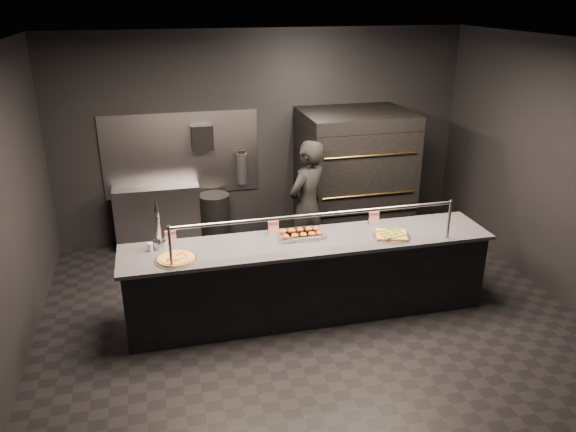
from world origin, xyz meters
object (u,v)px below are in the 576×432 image
at_px(towel_dispenser, 202,137).
at_px(beer_tap, 159,234).
at_px(prep_shelf, 158,216).
at_px(trash_bin, 215,219).
at_px(round_pizza, 176,259).
at_px(slider_tray_a, 297,234).
at_px(worker, 307,206).
at_px(pizza_oven, 354,177).
at_px(square_pizza, 391,235).
at_px(slider_tray_b, 306,233).
at_px(service_counter, 309,277).
at_px(fire_extinguisher, 242,168).

distance_m(towel_dispenser, beer_tap, 2.35).
distance_m(prep_shelf, trash_bin, 0.81).
relative_size(round_pizza, slider_tray_a, 0.89).
distance_m(prep_shelf, worker, 2.27).
height_order(prep_shelf, beer_tap, beer_tap).
bearing_deg(beer_tap, pizza_oven, 31.28).
bearing_deg(prep_shelf, pizza_oven, -8.54).
bearing_deg(square_pizza, slider_tray_b, 163.79).
xyz_separation_m(service_counter, slider_tray_a, (-0.10, 0.14, 0.48)).
distance_m(pizza_oven, beer_tap, 3.28).
bearing_deg(slider_tray_b, round_pizza, -168.46).
bearing_deg(round_pizza, prep_shelf, 93.48).
height_order(service_counter, slider_tray_b, service_counter).
distance_m(service_counter, round_pizza, 1.53).
distance_m(towel_dispenser, slider_tray_b, 2.49).
bearing_deg(square_pizza, prep_shelf, 135.87).
bearing_deg(slider_tray_a, fire_extinguisher, 96.30).
bearing_deg(towel_dispenser, square_pizza, -54.12).
bearing_deg(slider_tray_a, pizza_oven, 53.55).
height_order(fire_extinguisher, worker, worker).
relative_size(service_counter, slider_tray_a, 8.41).
height_order(towel_dispenser, fire_extinguisher, towel_dispenser).
height_order(towel_dispenser, slider_tray_b, towel_dispenser).
xyz_separation_m(service_counter, towel_dispenser, (-0.90, 2.39, 1.09)).
bearing_deg(slider_tray_a, service_counter, -54.37).
height_order(towel_dispenser, beer_tap, towel_dispenser).
relative_size(pizza_oven, round_pizza, 4.38).
bearing_deg(beer_tap, fire_extinguisher, 60.41).
relative_size(slider_tray_a, slider_tray_b, 1.08).
relative_size(slider_tray_a, worker, 0.28).
xyz_separation_m(towel_dispenser, round_pizza, (-0.55, -2.54, -0.61)).
distance_m(prep_shelf, beer_tap, 2.21).
bearing_deg(slider_tray_b, square_pizza, -16.21).
bearing_deg(beer_tap, trash_bin, 68.40).
xyz_separation_m(fire_extinguisher, beer_tap, (-1.25, -2.20, 0.02)).
height_order(towel_dispenser, trash_bin, towel_dispenser).
relative_size(round_pizza, square_pizza, 1.03).
relative_size(pizza_oven, towel_dispenser, 5.46).
height_order(fire_extinguisher, beer_tap, beer_tap).
distance_m(towel_dispenser, fire_extinguisher, 0.74).
height_order(slider_tray_b, trash_bin, slider_tray_b).
bearing_deg(worker, towel_dispenser, -82.97).
xyz_separation_m(slider_tray_b, square_pizza, (0.92, -0.27, -0.01)).
bearing_deg(towel_dispenser, round_pizza, -102.22).
bearing_deg(beer_tap, slider_tray_a, -2.28).
relative_size(pizza_oven, slider_tray_b, 4.23).
xyz_separation_m(towel_dispenser, square_pizza, (1.82, -2.51, -0.61)).
bearing_deg(beer_tap, service_counter, -7.11).
relative_size(pizza_oven, beer_tap, 3.44).
bearing_deg(square_pizza, pizza_oven, 81.98).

